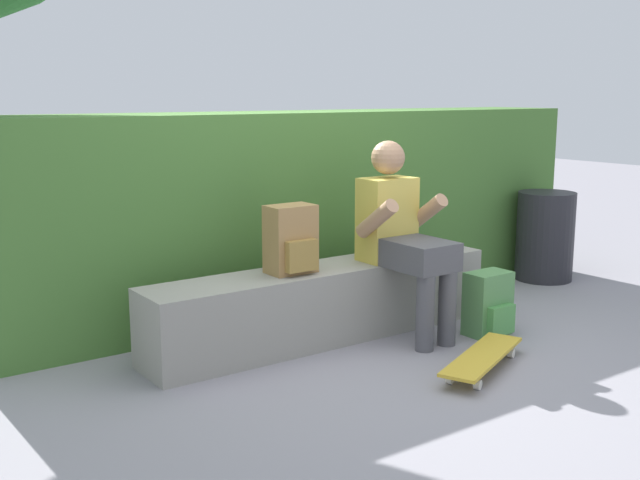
# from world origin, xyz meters

# --- Properties ---
(ground_plane) EXTENTS (24.00, 24.00, 0.00)m
(ground_plane) POSITION_xyz_m (0.00, 0.00, 0.00)
(ground_plane) COLOR gray
(bench_main) EXTENTS (2.32, 0.41, 0.45)m
(bench_main) POSITION_xyz_m (0.00, 0.29, 0.23)
(bench_main) COLOR gray
(bench_main) RESTS_ON ground
(person_skater) EXTENTS (0.49, 0.62, 1.20)m
(person_skater) POSITION_xyz_m (0.44, 0.09, 0.65)
(person_skater) COLOR gold
(person_skater) RESTS_ON ground
(skateboard_near_person) EXTENTS (0.81, 0.50, 0.09)m
(skateboard_near_person) POSITION_xyz_m (0.38, -0.65, 0.07)
(skateboard_near_person) COLOR gold
(skateboard_near_person) RESTS_ON ground
(backpack_on_bench) EXTENTS (0.28, 0.23, 0.40)m
(backpack_on_bench) POSITION_xyz_m (-0.24, 0.28, 0.65)
(backpack_on_bench) COLOR #A37A47
(backpack_on_bench) RESTS_ON bench_main
(backpack_on_ground) EXTENTS (0.28, 0.23, 0.40)m
(backpack_on_ground) POSITION_xyz_m (0.89, -0.24, 0.19)
(backpack_on_ground) COLOR #51894C
(backpack_on_ground) RESTS_ON ground
(hedge_row) EXTENTS (4.66, 0.71, 1.36)m
(hedge_row) POSITION_xyz_m (0.42, 1.10, 0.68)
(hedge_row) COLOR #416F2F
(hedge_row) RESTS_ON ground
(trash_bin) EXTENTS (0.46, 0.46, 0.71)m
(trash_bin) POSITION_xyz_m (2.35, 0.50, 0.36)
(trash_bin) COLOR #232328
(trash_bin) RESTS_ON ground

